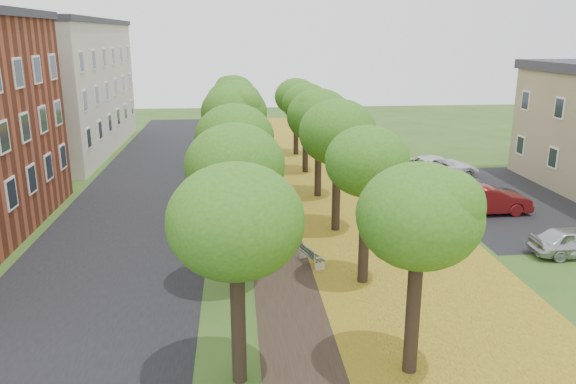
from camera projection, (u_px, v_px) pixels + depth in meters
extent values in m
plane|color=#2D4C19|center=(319.00, 375.00, 15.71)|extent=(120.00, 120.00, 0.00)
cube|color=black|center=(135.00, 216.00, 29.40)|extent=(8.00, 70.00, 0.01)
cube|color=black|center=(278.00, 212.00, 30.08)|extent=(3.20, 70.00, 0.01)
cube|color=#B1A020|center=(369.00, 210.00, 30.53)|extent=(7.50, 70.00, 0.01)
cube|color=black|center=(510.00, 200.00, 32.26)|extent=(9.00, 16.00, 0.01)
cylinder|color=black|center=(238.00, 323.00, 15.03)|extent=(0.40, 0.40, 3.51)
ellipsoid|color=#2F5F14|center=(236.00, 221.00, 14.25)|extent=(3.47, 3.47, 2.95)
cylinder|color=black|center=(237.00, 243.00, 20.78)|extent=(0.40, 0.40, 3.51)
ellipsoid|color=#2F5F14|center=(235.00, 167.00, 20.00)|extent=(3.47, 3.47, 2.95)
cylinder|color=black|center=(236.00, 198.00, 26.53)|extent=(0.40, 0.40, 3.51)
ellipsoid|color=#2F5F14|center=(234.00, 138.00, 25.75)|extent=(3.47, 3.47, 2.95)
cylinder|color=black|center=(236.00, 169.00, 32.28)|extent=(0.40, 0.40, 3.51)
ellipsoid|color=#2F5F14|center=(234.00, 119.00, 31.50)|extent=(3.47, 3.47, 2.95)
cylinder|color=black|center=(235.00, 148.00, 38.03)|extent=(0.40, 0.40, 3.51)
ellipsoid|color=#2F5F14|center=(234.00, 106.00, 37.25)|extent=(3.47, 3.47, 2.95)
cylinder|color=black|center=(235.00, 133.00, 43.78)|extent=(0.40, 0.40, 3.51)
ellipsoid|color=#2F5F14|center=(234.00, 96.00, 43.00)|extent=(3.47, 3.47, 2.95)
cylinder|color=black|center=(413.00, 315.00, 15.47)|extent=(0.40, 0.40, 3.51)
ellipsoid|color=#2F5F14|center=(419.00, 215.00, 14.68)|extent=(3.47, 3.47, 2.95)
cylinder|color=black|center=(364.00, 239.00, 21.22)|extent=(0.40, 0.40, 3.51)
ellipsoid|color=#2F5F14|center=(367.00, 164.00, 20.43)|extent=(3.47, 3.47, 2.95)
cylinder|color=black|center=(336.00, 195.00, 26.96)|extent=(0.40, 0.40, 3.51)
ellipsoid|color=#2F5F14|center=(338.00, 136.00, 26.18)|extent=(3.47, 3.47, 2.95)
cylinder|color=black|center=(318.00, 167.00, 32.71)|extent=(0.40, 0.40, 3.51)
ellipsoid|color=#2F5F14|center=(319.00, 118.00, 31.93)|extent=(3.47, 3.47, 2.95)
cylinder|color=black|center=(305.00, 147.00, 38.46)|extent=(0.40, 0.40, 3.51)
ellipsoid|color=#2F5F14|center=(306.00, 105.00, 37.68)|extent=(3.47, 3.47, 2.95)
cylinder|color=black|center=(296.00, 132.00, 44.21)|extent=(0.40, 0.40, 3.51)
ellipsoid|color=#2F5F14|center=(296.00, 96.00, 43.43)|extent=(3.47, 3.47, 2.95)
cube|color=beige|center=(46.00, 89.00, 44.44)|extent=(10.00, 20.00, 10.00)
cube|color=#2D2D33|center=(39.00, 21.00, 43.03)|extent=(10.30, 20.30, 0.40)
cube|color=#2B352E|center=(312.00, 255.00, 23.22)|extent=(0.88, 1.65, 0.04)
cube|color=#2B352E|center=(307.00, 250.00, 23.07)|extent=(0.52, 1.53, 0.23)
cube|color=silver|center=(320.00, 266.00, 22.63)|extent=(0.44, 0.19, 0.40)
cube|color=silver|center=(305.00, 253.00, 23.92)|extent=(0.44, 0.19, 0.40)
cube|color=silver|center=(320.00, 258.00, 22.53)|extent=(0.40, 0.17, 0.04)
cube|color=silver|center=(305.00, 245.00, 23.82)|extent=(0.40, 0.17, 0.04)
imported|color=#B7B7BC|center=(576.00, 242.00, 24.00)|extent=(3.82, 1.61, 1.29)
imported|color=maroon|center=(486.00, 200.00, 29.68)|extent=(4.65, 1.76, 1.52)
imported|color=#38383D|center=(474.00, 192.00, 31.16)|extent=(5.41, 2.78, 1.50)
imported|color=silver|center=(437.00, 168.00, 36.85)|extent=(5.86, 3.43, 1.53)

